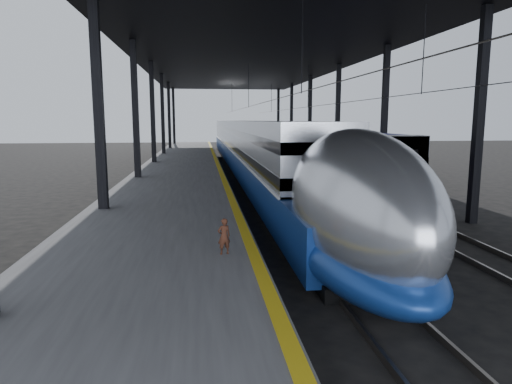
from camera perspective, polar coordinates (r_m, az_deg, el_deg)
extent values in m
plane|color=black|center=(13.92, 1.73, -9.47)|extent=(160.00, 160.00, 0.00)
cube|color=#4C4C4F|center=(33.32, -9.45, 2.13)|extent=(6.00, 80.00, 1.00)
cube|color=gold|center=(33.26, -4.64, 3.08)|extent=(0.30, 80.00, 0.01)
cube|color=slate|center=(33.50, -1.23, 1.56)|extent=(0.08, 80.00, 0.16)
cube|color=slate|center=(33.67, 1.21, 1.60)|extent=(0.08, 80.00, 0.16)
cube|color=slate|center=(34.35, 7.10, 1.68)|extent=(0.08, 80.00, 0.16)
cube|color=slate|center=(34.73, 9.40, 1.70)|extent=(0.08, 80.00, 0.16)
cube|color=black|center=(18.45, -19.02, 8.79)|extent=(0.35, 0.35, 9.00)
cube|color=black|center=(21.46, 26.10, 8.33)|extent=(0.35, 0.35, 9.00)
cube|color=black|center=(28.31, -14.80, 8.88)|extent=(0.35, 0.35, 9.00)
cube|color=black|center=(30.36, 15.74, 8.83)|extent=(0.35, 0.35, 9.00)
cube|color=black|center=(38.25, -12.77, 8.90)|extent=(0.35, 0.35, 9.00)
cube|color=black|center=(39.79, 10.17, 8.98)|extent=(0.35, 0.35, 9.00)
cube|color=black|center=(48.21, -11.57, 8.91)|extent=(0.35, 0.35, 9.00)
cube|color=black|center=(49.44, 6.74, 9.03)|extent=(0.35, 0.35, 9.00)
cube|color=black|center=(58.18, -10.79, 8.92)|extent=(0.35, 0.35, 9.00)
cube|color=black|center=(59.20, 4.44, 9.04)|extent=(0.35, 0.35, 9.00)
cube|color=black|center=(68.16, -10.23, 8.92)|extent=(0.35, 0.35, 9.00)
cube|color=black|center=(69.04, 2.80, 9.05)|extent=(0.35, 0.35, 9.00)
cube|color=black|center=(33.64, -0.19, 17.26)|extent=(18.00, 75.00, 0.45)
cylinder|color=slate|center=(33.32, -0.01, 10.86)|extent=(0.03, 74.00, 0.03)
cylinder|color=slate|center=(34.28, 8.46, 10.71)|extent=(0.03, 74.00, 0.03)
cube|color=silver|center=(43.14, -1.59, 6.21)|extent=(2.93, 57.00, 4.04)
cube|color=navy|center=(41.73, -1.39, 4.38)|extent=(3.01, 62.00, 1.57)
cube|color=silver|center=(43.16, -1.59, 5.61)|extent=(3.03, 57.00, 0.10)
cube|color=black|center=(43.10, -1.60, 7.76)|extent=(2.97, 57.00, 0.42)
cube|color=black|center=(43.14, -1.59, 6.21)|extent=(2.97, 57.00, 0.42)
ellipsoid|color=silver|center=(12.29, 12.22, -1.69)|extent=(2.93, 8.40, 4.04)
ellipsoid|color=navy|center=(12.55, 12.05, -6.92)|extent=(3.01, 8.40, 1.72)
ellipsoid|color=black|center=(9.77, 17.35, 0.20)|extent=(1.52, 2.20, 0.91)
cube|color=black|center=(12.79, 11.93, -10.41)|extent=(2.22, 2.60, 0.40)
cube|color=black|center=(33.90, -0.08, 1.85)|extent=(2.22, 2.60, 0.40)
cube|color=navy|center=(30.18, 10.49, 4.05)|extent=(2.64, 18.00, 3.59)
cube|color=gray|center=(22.34, 16.91, 2.12)|extent=(2.69, 1.20, 3.64)
cube|color=black|center=(21.70, 17.66, 4.03)|extent=(1.61, 0.06, 0.80)
cube|color=#AE0D16|center=(21.83, 17.51, 0.82)|extent=(1.13, 0.06, 0.52)
cube|color=gray|center=(48.60, 3.79, 5.99)|extent=(2.64, 18.00, 3.59)
cube|color=gray|center=(67.34, 0.78, 6.84)|extent=(2.64, 18.00, 3.59)
cube|color=black|center=(24.78, 14.51, -1.13)|extent=(2.08, 2.40, 0.36)
cube|color=black|center=(45.79, 4.47, 3.66)|extent=(2.08, 2.40, 0.36)
imported|color=#4F281A|center=(11.72, -4.02, -5.55)|extent=(0.39, 0.32, 0.94)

